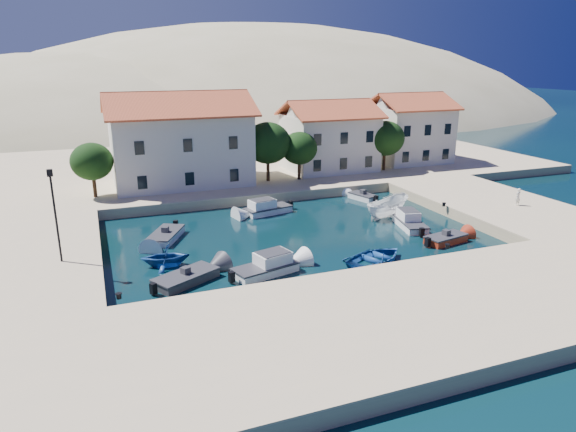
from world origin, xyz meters
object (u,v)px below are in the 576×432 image
object	(u,v)px
pedestrian	(518,197)
building_left	(180,137)
boat_east	(387,217)
building_mid	(329,134)
cabin_cruiser_east	(410,222)
building_right	(409,127)
cabin_cruiser_south	(265,267)
rowboat_south	(376,262)
lamppost	(54,207)

from	to	relation	value
pedestrian	building_left	bearing A→B (deg)	-47.37
boat_east	pedestrian	world-z (taller)	pedestrian
building_mid	cabin_cruiser_east	xyz separation A→B (m)	(-1.99, -20.69, -4.75)
building_right	cabin_cruiser_south	size ratio (longest dim) A/B	1.97
building_left	cabin_cruiser_east	bearing A→B (deg)	-50.89
rowboat_south	lamppost	bearing A→B (deg)	55.33
cabin_cruiser_east	lamppost	bearing A→B (deg)	103.59
boat_east	building_right	bearing A→B (deg)	-58.43
building_left	cabin_cruiser_east	xyz separation A→B (m)	(16.01, -19.69, -5.46)
boat_east	cabin_cruiser_south	bearing A→B (deg)	99.46
building_left	pedestrian	distance (m)	34.09
lamppost	cabin_cruiser_east	world-z (taller)	lamppost
building_right	lamppost	xyz separation A→B (m)	(-41.50, -22.00, -0.72)
building_right	cabin_cruiser_south	distance (m)	39.54
building_left	cabin_cruiser_south	distance (m)	25.28
boat_east	cabin_cruiser_east	bearing A→B (deg)	161.66
building_left	pedestrian	bearing A→B (deg)	-36.55
cabin_cruiser_south	boat_east	size ratio (longest dim) A/B	0.91
lamppost	cabin_cruiser_south	size ratio (longest dim) A/B	1.30
building_mid	cabin_cruiser_east	distance (m)	21.32
lamppost	cabin_cruiser_east	xyz separation A→B (m)	(27.51, 0.31, -4.28)
boat_east	pedestrian	size ratio (longest dim) A/B	3.29
building_mid	rowboat_south	distance (m)	28.45
cabin_cruiser_east	pedestrian	world-z (taller)	pedestrian
building_left	pedestrian	size ratio (longest dim) A/B	9.20
building_right	pedestrian	world-z (taller)	building_right
pedestrian	building_mid	bearing A→B (deg)	-77.35
building_mid	cabin_cruiser_south	distance (m)	31.02
building_right	boat_east	xyz separation A→B (m)	(-14.13, -18.18, -5.47)
building_right	building_mid	bearing A→B (deg)	-175.24
cabin_cruiser_east	boat_east	xyz separation A→B (m)	(-0.14, 3.51, -0.48)
lamppost	pedestrian	xyz separation A→B (m)	(38.68, -0.15, -2.95)
building_left	cabin_cruiser_south	xyz separation A→B (m)	(1.22, -24.65, -5.46)
building_left	cabin_cruiser_south	size ratio (longest dim) A/B	3.06
pedestrian	cabin_cruiser_east	bearing A→B (deg)	-13.17
building_mid	cabin_cruiser_south	xyz separation A→B (m)	(-16.78, -25.65, -4.75)
building_mid	building_right	xyz separation A→B (m)	(12.00, 1.00, 0.25)
cabin_cruiser_south	building_mid	bearing A→B (deg)	41.75
building_left	boat_east	world-z (taller)	building_left
rowboat_south	boat_east	bearing A→B (deg)	-55.08
building_mid	building_right	world-z (taller)	building_right
building_right	pedestrian	size ratio (longest dim) A/B	5.92
cabin_cruiser_south	building_right	bearing A→B (deg)	27.74
building_left	building_mid	xyz separation A→B (m)	(18.00, 1.00, -0.71)
rowboat_south	building_left	bearing A→B (deg)	0.15
building_left	building_mid	distance (m)	18.04
pedestrian	lamppost	bearing A→B (deg)	-11.04
cabin_cruiser_east	rowboat_south	bearing A→B (deg)	143.69
boat_east	pedestrian	xyz separation A→B (m)	(11.31, -3.97, 1.80)
rowboat_south	pedestrian	xyz separation A→B (m)	(17.97, 5.40, 1.80)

